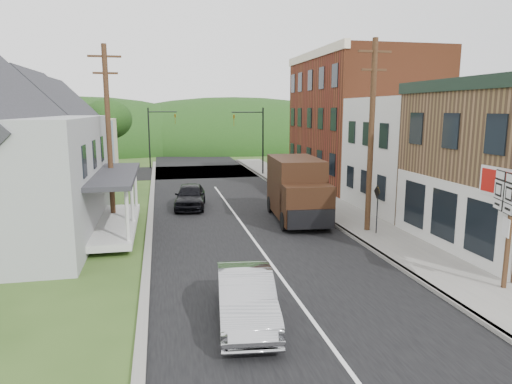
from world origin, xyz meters
TOP-DOWN VIEW (x-y plane):
  - ground at (0.00, 0.00)m, footprint 120.00×120.00m
  - road at (0.00, 10.00)m, footprint 9.00×90.00m
  - cross_road at (0.00, 27.00)m, footprint 60.00×9.00m
  - sidewalk_right at (5.90, 8.00)m, footprint 2.80×55.00m
  - curb_right at (4.55, 8.00)m, footprint 0.20×55.00m
  - curb_left at (-4.65, 8.00)m, footprint 0.30×55.00m
  - storefront_white at (11.30, 7.50)m, footprint 8.00×7.00m
  - storefront_red at (11.30, 17.00)m, footprint 8.00×12.00m
  - house_blue at (-11.00, 17.00)m, footprint 7.14×8.16m
  - house_cream at (-11.50, 26.00)m, footprint 7.14×8.16m
  - utility_pole_right at (5.60, 3.50)m, footprint 1.60×0.26m
  - utility_pole_left at (-6.50, 8.00)m, footprint 1.60×0.26m
  - traffic_signal_right at (4.30, 23.50)m, footprint 2.87×0.20m
  - traffic_signal_left at (-4.30, 30.50)m, footprint 2.87×0.20m
  - tree_left_d at (-9.00, 32.00)m, footprint 4.80×4.80m
  - forested_ridge at (0.00, 55.00)m, footprint 90.00×30.00m
  - silver_sedan at (-1.83, -4.49)m, footprint 1.95×4.47m
  - dark_sedan at (-2.32, 10.84)m, footprint 2.24×4.45m
  - delivery_van at (3.03, 6.59)m, footprint 2.83×6.05m
  - route_sign_cluster at (6.68, -4.13)m, footprint 0.72×2.09m
  - warning_sign at (5.72, 2.84)m, footprint 0.11×0.63m

SIDE VIEW (x-z plane):
  - ground at x=0.00m, z-range 0.00..0.00m
  - road at x=0.00m, z-range -0.01..0.01m
  - cross_road at x=0.00m, z-range -0.01..0.01m
  - forested_ridge at x=0.00m, z-range -8.00..8.00m
  - curb_left at x=-4.65m, z-range 0.00..0.12m
  - sidewalk_right at x=5.90m, z-range 0.00..0.15m
  - curb_right at x=4.55m, z-range 0.00..0.15m
  - silver_sedan at x=-1.83m, z-range 0.00..1.43m
  - dark_sedan at x=-2.32m, z-range 0.00..1.45m
  - warning_sign at x=5.72m, z-range 0.47..2.74m
  - delivery_van at x=3.03m, z-range 0.02..3.31m
  - route_sign_cluster at x=6.68m, z-range 0.71..4.51m
  - storefront_white at x=11.30m, z-range 0.00..6.50m
  - house_blue at x=-11.00m, z-range 0.05..7.33m
  - house_cream at x=-11.50m, z-range 0.05..7.33m
  - traffic_signal_right at x=4.30m, z-range 0.76..6.76m
  - traffic_signal_left at x=-4.30m, z-range 0.76..6.76m
  - utility_pole_right at x=5.60m, z-range 0.16..9.16m
  - utility_pole_left at x=-6.50m, z-range 0.16..9.16m
  - tree_left_d at x=-9.00m, z-range 1.41..8.35m
  - storefront_red at x=11.30m, z-range 0.00..10.00m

